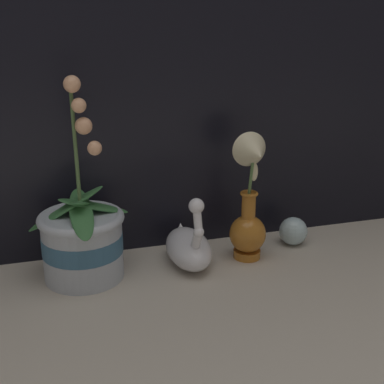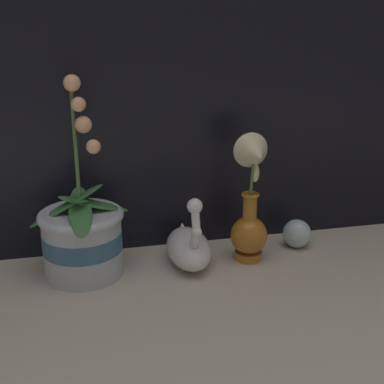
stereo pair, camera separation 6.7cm
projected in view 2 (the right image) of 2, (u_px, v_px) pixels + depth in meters
ground_plane at (206, 289)px, 1.14m from camera, size 2.80×2.80×0.00m
orchid_potted_plant at (82, 235)px, 1.17m from camera, size 0.23×0.24×0.44m
swan_figurine at (188, 246)px, 1.23m from camera, size 0.10×0.19×0.18m
blue_vase at (251, 207)px, 1.22m from camera, size 0.09×0.10×0.30m
glass_sphere at (297, 234)px, 1.33m from camera, size 0.07×0.07×0.07m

